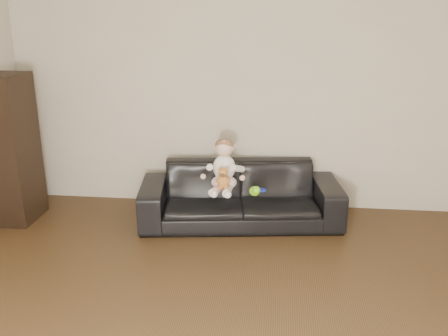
# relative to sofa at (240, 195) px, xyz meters

# --- Properties ---
(wall_back) EXTENTS (5.00, 0.00, 5.00)m
(wall_back) POSITION_rel_sofa_xyz_m (-0.02, 0.50, 1.00)
(wall_back) COLOR #BCB29E
(wall_back) RESTS_ON ground
(sofa) EXTENTS (2.11, 1.05, 0.59)m
(sofa) POSITION_rel_sofa_xyz_m (0.00, 0.00, 0.00)
(sofa) COLOR black
(sofa) RESTS_ON floor
(cabinet) EXTENTS (0.38, 0.52, 1.51)m
(cabinet) POSITION_rel_sofa_xyz_m (-2.31, -0.18, 0.46)
(cabinet) COLOR black
(cabinet) RESTS_ON floor
(shelf_item) EXTENTS (0.18, 0.25, 0.28)m
(shelf_item) POSITION_rel_sofa_xyz_m (-2.29, -0.18, 0.80)
(shelf_item) COLOR silver
(shelf_item) RESTS_ON cabinet
(baby) EXTENTS (0.37, 0.45, 0.52)m
(baby) POSITION_rel_sofa_xyz_m (-0.16, -0.11, 0.32)
(baby) COLOR #F9D3D4
(baby) RESTS_ON sofa
(teddy_bear) EXTENTS (0.13, 0.13, 0.22)m
(teddy_bear) POSITION_rel_sofa_xyz_m (-0.15, -0.27, 0.26)
(teddy_bear) COLOR #B16F32
(teddy_bear) RESTS_ON sofa
(toy_green) EXTENTS (0.15, 0.16, 0.09)m
(toy_green) POSITION_rel_sofa_xyz_m (0.16, -0.25, 0.14)
(toy_green) COLOR #77E01A
(toy_green) RESTS_ON sofa
(toy_rattle) EXTENTS (0.08, 0.08, 0.07)m
(toy_rattle) POSITION_rel_sofa_xyz_m (0.14, -0.23, 0.13)
(toy_rattle) COLOR #D44518
(toy_rattle) RESTS_ON sofa
(toy_blue_disc) EXTENTS (0.11, 0.11, 0.01)m
(toy_blue_disc) POSITION_rel_sofa_xyz_m (0.22, -0.11, 0.10)
(toy_blue_disc) COLOR #1B30DA
(toy_blue_disc) RESTS_ON sofa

